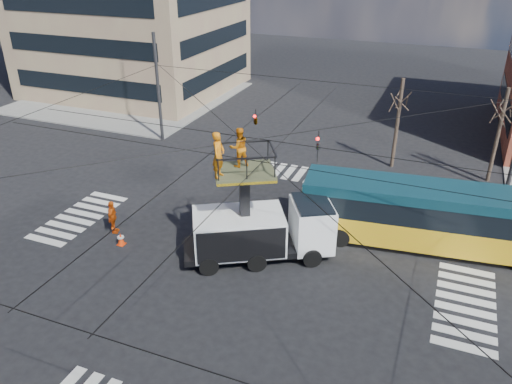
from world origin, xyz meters
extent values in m
plane|color=black|center=(0.00, 0.00, 0.00)|extent=(120.00, 120.00, 0.00)
cube|color=slate|center=(-21.00, 21.00, 0.06)|extent=(18.00, 18.00, 0.12)
cube|color=black|center=(-22.00, 16.00, 2.33)|extent=(15.30, 0.12, 1.50)
cube|color=black|center=(-13.00, 24.00, 2.33)|extent=(0.12, 13.60, 1.50)
cube|color=black|center=(-22.00, 16.00, 5.67)|extent=(15.30, 0.12, 1.50)
cube|color=black|center=(-13.00, 24.00, 5.67)|extent=(0.12, 13.60, 1.50)
cube|color=black|center=(-22.00, 16.00, 9.00)|extent=(15.30, 0.12, 1.50)
cube|color=black|center=(12.00, 24.00, 2.45)|extent=(0.12, 13.60, 1.58)
cylinder|color=#2D2D30|center=(-12.00, 12.00, 4.00)|extent=(0.24, 0.24, 8.00)
cylinder|color=black|center=(0.00, 12.00, 5.70)|extent=(24.00, 0.03, 0.03)
cylinder|color=black|center=(-12.00, 0.00, 5.70)|extent=(0.03, 24.00, 0.03)
cylinder|color=black|center=(0.00, -12.00, 5.70)|extent=(24.00, 0.03, 0.03)
cylinder|color=black|center=(0.00, 0.00, 5.90)|extent=(24.02, 24.02, 0.03)
cylinder|color=black|center=(0.00, 0.00, 5.90)|extent=(24.02, 24.02, 0.03)
cylinder|color=black|center=(0.00, -1.20, 5.60)|extent=(24.00, 0.03, 0.03)
cylinder|color=black|center=(0.00, 1.20, 5.60)|extent=(24.00, 0.03, 0.03)
cylinder|color=black|center=(-1.20, 0.00, 5.50)|extent=(0.03, 24.00, 0.03)
cylinder|color=black|center=(1.20, 0.00, 5.50)|extent=(0.03, 24.00, 0.03)
imported|color=black|center=(2.50, 3.00, 5.10)|extent=(0.16, 0.20, 1.00)
imported|color=black|center=(-1.50, 5.00, 5.35)|extent=(0.26, 1.24, 0.50)
cylinder|color=#382B21|center=(5.00, 13.50, 3.00)|extent=(0.24, 0.24, 6.00)
cylinder|color=#382B21|center=(11.00, 13.50, 3.00)|extent=(0.24, 0.24, 6.00)
cube|color=black|center=(0.56, 0.14, 0.55)|extent=(7.17, 5.37, 0.30)
cube|color=white|center=(2.82, 1.42, 1.55)|extent=(2.75, 2.98, 2.20)
cube|color=black|center=(2.82, 1.42, 2.35)|extent=(2.53, 2.79, 0.80)
cube|color=white|center=(-0.22, -0.31, 1.45)|extent=(4.89, 4.25, 1.80)
cylinder|color=black|center=(3.21, 0.32, 0.45)|extent=(0.96, 0.75, 0.90)
cylinder|color=black|center=(2.08, 2.32, 0.45)|extent=(0.96, 0.75, 0.90)
cylinder|color=black|center=(0.95, -0.96, 0.45)|extent=(0.96, 0.75, 0.90)
cylinder|color=black|center=(-0.18, 1.04, 0.45)|extent=(0.96, 0.75, 0.90)
cylinder|color=black|center=(-0.96, -2.05, 0.45)|extent=(0.96, 0.75, 0.90)
cylinder|color=black|center=(-2.09, -0.05, 0.45)|extent=(0.96, 0.75, 0.90)
cube|color=black|center=(0.04, -0.16, 2.97)|extent=(0.61, 0.61, 3.14)
cube|color=#3D4328|center=(0.04, -0.16, 4.54)|extent=(3.30, 3.11, 0.12)
cube|color=yellow|center=(0.04, -0.16, 4.42)|extent=(3.30, 3.11, 0.12)
imported|color=orange|center=(-0.69, -1.21, 5.61)|extent=(0.51, 0.75, 2.01)
imported|color=orange|center=(-0.34, 0.15, 5.51)|extent=(1.10, 1.10, 1.80)
cube|color=gold|center=(8.47, 4.19, 0.95)|extent=(13.40, 4.09, 1.30)
cube|color=black|center=(8.47, 4.19, 2.15)|extent=(13.39, 4.04, 1.10)
cube|color=#0D2F3A|center=(8.47, 4.19, 2.95)|extent=(13.40, 4.09, 0.50)
cube|color=gold|center=(2.02, 3.45, 1.60)|extent=(0.53, 2.48, 2.80)
cube|color=black|center=(1.97, 3.45, 0.45)|extent=(0.45, 2.60, 0.30)
cube|color=gold|center=(2.12, 3.46, 2.85)|extent=(0.28, 1.60, 0.35)
cylinder|color=black|center=(4.02, 2.49, 0.50)|extent=(1.03, 0.41, 1.00)
cylinder|color=black|center=(3.75, 4.84, 0.50)|extent=(1.03, 0.41, 1.00)
cone|color=#FF3C0A|center=(-6.17, -1.47, 0.33)|extent=(0.36, 0.36, 0.66)
imported|color=#CF4D0D|center=(-7.20, -0.62, 0.90)|extent=(0.78, 1.14, 1.80)
imported|color=#D0400D|center=(2.92, 2.23, 0.88)|extent=(1.17, 1.31, 1.76)
camera|label=1|loc=(8.02, -18.61, 13.64)|focal=35.00mm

